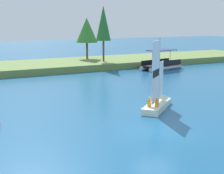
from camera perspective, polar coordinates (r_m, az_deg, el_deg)
name	(u,v)px	position (r m, az deg, el deg)	size (l,w,h in m)	color
ground_plane	(155,131)	(22.22, 6.80, -6.97)	(200.00, 200.00, 0.00)	#195684
shore_bank	(22,67)	(49.59, -14.07, 3.03)	(80.00, 10.95, 0.86)	olive
shoreline_tree_centre	(87,30)	(55.17, -4.03, 8.99)	(3.28, 3.28, 6.17)	brown
shoreline_tree_midright	(103,23)	(51.21, -1.38, 10.07)	(2.10, 2.10, 7.84)	brown
wooden_dock	(150,68)	(49.76, 6.02, 3.03)	(1.81, 4.27, 0.37)	brown
sailboat	(159,101)	(28.15, 7.50, -2.20)	(4.66, 4.18, 5.75)	silver
pontoon_boat	(161,65)	(49.73, 7.83, 3.54)	(6.56, 3.62, 2.69)	#B2B2B7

